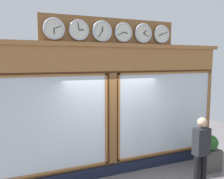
# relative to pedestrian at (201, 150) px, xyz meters

# --- Properties ---
(shop_facade) EXTENTS (6.68, 0.42, 3.99)m
(shop_facade) POSITION_rel_pedestrian_xyz_m (1.60, -1.57, 0.82)
(shop_facade) COLOR brown
(shop_facade) RESTS_ON ground_plane
(pedestrian) EXTENTS (0.36, 0.23, 1.69)m
(pedestrian) POSITION_rel_pedestrian_xyz_m (0.00, 0.00, 0.00)
(pedestrian) COLOR black
(pedestrian) RESTS_ON ground_plane
(planter_box) EXTENTS (0.56, 0.36, 0.57)m
(planter_box) POSITION_rel_pedestrian_xyz_m (-0.95, -0.65, -0.65)
(planter_box) COLOR #4C4742
(planter_box) RESTS_ON ground_plane
(planter_shrub) EXTENTS (0.41, 0.41, 0.41)m
(planter_shrub) POSITION_rel_pedestrian_xyz_m (-0.95, -0.65, -0.16)
(planter_shrub) COLOR #285623
(planter_shrub) RESTS_ON planter_box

